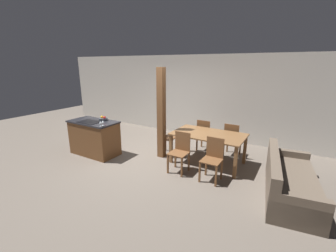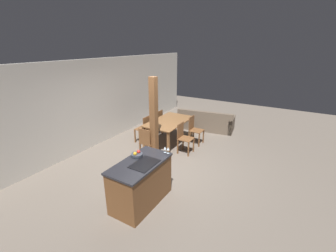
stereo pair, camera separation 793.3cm
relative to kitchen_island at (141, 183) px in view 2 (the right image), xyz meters
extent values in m
plane|color=#665B51|center=(1.41, 0.35, -0.47)|extent=(16.00, 16.00, 0.00)
cube|color=beige|center=(1.41, 3.03, 0.88)|extent=(11.20, 0.08, 2.70)
cube|color=brown|center=(0.00, 0.00, -0.02)|extent=(1.30, 0.67, 0.89)
cube|color=#232328|center=(0.00, 0.00, 0.44)|extent=(1.34, 0.71, 0.04)
cube|color=black|center=(0.00, -0.12, 0.47)|extent=(0.56, 0.40, 0.01)
cylinder|color=#383D47|center=(0.17, 0.21, 0.50)|extent=(0.24, 0.24, 0.05)
sphere|color=red|center=(0.23, 0.20, 0.55)|extent=(0.08, 0.08, 0.08)
sphere|color=gold|center=(0.12, 0.21, 0.55)|extent=(0.08, 0.08, 0.08)
cylinder|color=silver|center=(0.60, -0.28, 0.47)|extent=(0.06, 0.06, 0.00)
cylinder|color=silver|center=(0.60, -0.28, 0.51)|extent=(0.01, 0.01, 0.07)
cone|color=silver|center=(0.60, -0.28, 0.58)|extent=(0.06, 0.06, 0.06)
cylinder|color=silver|center=(0.60, -0.21, 0.47)|extent=(0.06, 0.06, 0.00)
cylinder|color=silver|center=(0.60, -0.21, 0.51)|extent=(0.01, 0.01, 0.07)
cone|color=silver|center=(0.60, -0.21, 0.58)|extent=(0.06, 0.06, 0.06)
cube|color=brown|center=(2.88, 1.02, 0.29)|extent=(1.73, 1.01, 0.03)
cube|color=brown|center=(2.08, 0.58, -0.10)|extent=(0.07, 0.07, 0.74)
cube|color=brown|center=(3.68, 0.58, -0.10)|extent=(0.07, 0.07, 0.74)
cube|color=brown|center=(2.08, 1.46, -0.10)|extent=(0.07, 0.07, 0.74)
cube|color=brown|center=(3.68, 1.46, -0.10)|extent=(0.07, 0.07, 0.74)
cube|color=brown|center=(2.49, 0.22, -0.01)|extent=(0.40, 0.40, 0.02)
cube|color=brown|center=(2.49, 0.41, 0.22)|extent=(0.38, 0.02, 0.44)
cube|color=brown|center=(2.31, 0.04, -0.24)|extent=(0.04, 0.04, 0.45)
cube|color=brown|center=(2.67, 0.04, -0.24)|extent=(0.04, 0.04, 0.45)
cube|color=brown|center=(2.31, 0.39, -0.24)|extent=(0.04, 0.04, 0.45)
cube|color=brown|center=(2.67, 0.39, -0.24)|extent=(0.04, 0.04, 0.45)
cube|color=brown|center=(3.27, 0.22, -0.01)|extent=(0.40, 0.40, 0.02)
cube|color=brown|center=(3.27, 0.41, 0.22)|extent=(0.38, 0.02, 0.44)
cube|color=brown|center=(3.09, 0.04, -0.24)|extent=(0.04, 0.04, 0.45)
cube|color=brown|center=(3.44, 0.04, -0.24)|extent=(0.04, 0.04, 0.45)
cube|color=brown|center=(3.09, 0.39, -0.24)|extent=(0.04, 0.04, 0.45)
cube|color=brown|center=(3.44, 0.39, -0.24)|extent=(0.04, 0.04, 0.45)
cube|color=brown|center=(2.49, 1.83, -0.01)|extent=(0.40, 0.40, 0.02)
cube|color=brown|center=(2.49, 1.64, 0.22)|extent=(0.38, 0.02, 0.44)
cube|color=brown|center=(2.67, 2.00, -0.24)|extent=(0.04, 0.04, 0.45)
cube|color=brown|center=(2.31, 2.00, -0.24)|extent=(0.04, 0.04, 0.45)
cube|color=brown|center=(2.67, 1.65, -0.24)|extent=(0.04, 0.04, 0.45)
cube|color=brown|center=(2.31, 1.65, -0.24)|extent=(0.04, 0.04, 0.45)
cube|color=brown|center=(3.27, 1.83, -0.01)|extent=(0.40, 0.40, 0.02)
cube|color=brown|center=(3.27, 1.64, 0.22)|extent=(0.38, 0.02, 0.44)
cube|color=brown|center=(3.44, 2.00, -0.24)|extent=(0.04, 0.04, 0.45)
cube|color=brown|center=(3.09, 2.00, -0.24)|extent=(0.04, 0.04, 0.45)
cube|color=brown|center=(3.44, 1.65, -0.24)|extent=(0.04, 0.04, 0.45)
cube|color=brown|center=(3.09, 1.65, -0.24)|extent=(0.04, 0.04, 0.45)
cube|color=brown|center=(1.71, 1.02, -0.01)|extent=(0.40, 0.40, 0.02)
cube|color=brown|center=(1.52, 1.02, 0.22)|extent=(0.02, 0.38, 0.44)
cube|color=brown|center=(1.89, 0.85, -0.24)|extent=(0.04, 0.04, 0.45)
cube|color=brown|center=(1.89, 1.20, -0.24)|extent=(0.04, 0.04, 0.45)
cube|color=brown|center=(1.54, 0.85, -0.24)|extent=(0.04, 0.04, 0.45)
cube|color=brown|center=(1.54, 1.20, -0.24)|extent=(0.04, 0.04, 0.45)
cube|color=brown|center=(4.75, 0.47, -0.26)|extent=(1.11, 2.16, 0.41)
cube|color=brown|center=(4.42, 0.42, 0.13)|extent=(0.45, 2.07, 0.36)
cube|color=brown|center=(4.89, -0.49, -0.19)|extent=(0.84, 0.26, 0.55)
cube|color=brown|center=(4.62, 1.42, -0.19)|extent=(0.84, 0.26, 0.55)
cube|color=brown|center=(1.67, 0.79, 0.70)|extent=(0.17, 0.17, 2.33)
camera|label=1|loc=(4.71, -3.95, 1.94)|focal=24.00mm
camera|label=2|loc=(-3.05, -2.44, 2.64)|focal=24.00mm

